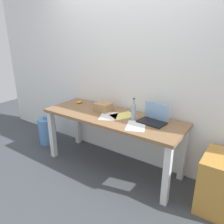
# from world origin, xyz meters

# --- Properties ---
(ground_plane) EXTENTS (8.00, 8.00, 0.00)m
(ground_plane) POSITION_xyz_m (0.00, 0.00, 0.00)
(ground_plane) COLOR #42474C
(back_wall) EXTENTS (5.20, 0.08, 2.60)m
(back_wall) POSITION_xyz_m (0.00, 0.38, 1.30)
(back_wall) COLOR white
(back_wall) RESTS_ON ground
(desk) EXTENTS (1.85, 0.65, 0.75)m
(desk) POSITION_xyz_m (0.00, 0.00, 0.64)
(desk) COLOR olive
(desk) RESTS_ON ground
(laptop_right) EXTENTS (0.34, 0.25, 0.22)m
(laptop_right) POSITION_xyz_m (0.52, 0.10, 0.80)
(laptop_right) COLOR black
(laptop_right) RESTS_ON desk
(beer_bottle) EXTENTS (0.06, 0.06, 0.27)m
(beer_bottle) POSITION_xyz_m (0.28, 0.04, 0.85)
(beer_bottle) COLOR #99B7C1
(beer_bottle) RESTS_ON desk
(computer_mouse) EXTENTS (0.07, 0.11, 0.03)m
(computer_mouse) POSITION_xyz_m (-0.69, 0.15, 0.76)
(computer_mouse) COLOR gold
(computer_mouse) RESTS_ON desk
(cardboard_box) EXTENTS (0.22, 0.19, 0.11)m
(cardboard_box) POSITION_xyz_m (-0.21, 0.09, 0.80)
(cardboard_box) COLOR tan
(cardboard_box) RESTS_ON desk
(paper_sheet_near_back) EXTENTS (0.32, 0.36, 0.00)m
(paper_sheet_near_back) POSITION_xyz_m (0.12, 0.08, 0.75)
(paper_sheet_near_back) COLOR #F4E06B
(paper_sheet_near_back) RESTS_ON desk
(paper_sheet_center) EXTENTS (0.32, 0.36, 0.00)m
(paper_sheet_center) POSITION_xyz_m (-0.03, -0.03, 0.75)
(paper_sheet_center) COLOR white
(paper_sheet_center) RESTS_ON desk
(paper_sheet_front_right) EXTENTS (0.30, 0.35, 0.00)m
(paper_sheet_front_right) POSITION_xyz_m (0.41, -0.12, 0.75)
(paper_sheet_front_right) COLOR white
(paper_sheet_front_right) RESTS_ON desk
(water_cooler_jug) EXTENTS (0.28, 0.28, 0.47)m
(water_cooler_jug) POSITION_xyz_m (-1.27, -0.03, 0.22)
(water_cooler_jug) COLOR #598CC6
(water_cooler_jug) RESTS_ON ground
(filing_cabinet) EXTENTS (0.40, 0.48, 0.60)m
(filing_cabinet) POSITION_xyz_m (1.35, -0.00, 0.30)
(filing_cabinet) COLOR #C68938
(filing_cabinet) RESTS_ON ground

